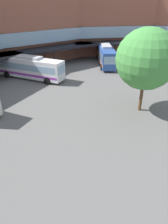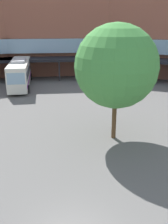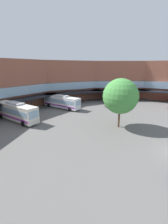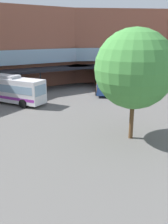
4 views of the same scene
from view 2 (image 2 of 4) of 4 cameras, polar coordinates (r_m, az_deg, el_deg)
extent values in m
cube|color=#93543F|center=(47.46, 16.53, 15.44)|extent=(20.36, 14.13, 13.07)
cube|color=#8CADC6|center=(46.96, 16.31, 13.82)|extent=(18.69, 13.47, 2.29)
cube|color=black|center=(42.83, 15.54, 10.75)|extent=(19.47, 12.33, 0.40)
cylinder|color=#2D2D33|center=(41.53, 15.12, 8.23)|extent=(0.20, 0.20, 3.27)
cube|color=#93543F|center=(48.11, -5.75, 16.16)|extent=(19.74, 6.00, 13.07)
cube|color=#8CADC6|center=(47.60, -5.69, 14.55)|extent=(17.77, 6.24, 2.29)
cube|color=black|center=(43.45, -5.54, 11.48)|extent=(19.74, 4.00, 0.40)
cylinder|color=#2D2D33|center=(42.14, -5.44, 8.97)|extent=(0.20, 0.20, 3.27)
cube|color=white|center=(39.60, 5.43, 8.57)|extent=(2.97, 11.63, 2.95)
cube|color=#8CADC6|center=(39.53, 5.45, 9.07)|extent=(2.99, 10.94, 0.94)
cube|color=purple|center=(39.76, 5.40, 7.40)|extent=(2.99, 11.40, 0.35)
cube|color=#8CADC6|center=(34.12, 7.75, 7.30)|extent=(2.15, 0.22, 1.30)
cube|color=#B2B2B7|center=(39.32, 5.51, 10.94)|extent=(1.90, 4.23, 0.36)
cylinder|color=black|center=(36.51, 8.70, 5.44)|extent=(0.35, 1.11, 1.10)
cylinder|color=black|center=(35.87, 4.96, 5.34)|extent=(0.35, 1.11, 1.10)
cylinder|color=black|center=(43.86, 5.72, 7.94)|extent=(0.35, 1.11, 1.10)
cylinder|color=black|center=(43.34, 2.56, 7.88)|extent=(0.35, 1.11, 1.10)
cube|color=silver|center=(39.54, -13.84, 8.33)|extent=(3.06, 11.98, 3.30)
cube|color=#8CADC6|center=(39.47, -13.88, 8.90)|extent=(3.08, 11.27, 1.06)
cube|color=purple|center=(39.72, -13.73, 7.03)|extent=(3.07, 11.74, 0.40)
cube|color=#8CADC6|center=(33.72, -14.70, 7.07)|extent=(2.23, 0.22, 1.45)
cube|color=#B2B2B7|center=(39.24, -14.06, 10.95)|extent=(1.96, 4.35, 0.36)
cylinder|color=black|center=(35.82, -12.15, 4.95)|extent=(0.35, 1.11, 1.10)
cylinder|color=black|center=(36.08, -16.17, 4.71)|extent=(0.35, 1.11, 1.10)
cylinder|color=black|center=(43.68, -11.59, 7.59)|extent=(0.35, 1.11, 1.10)
cylinder|color=black|center=(43.89, -14.92, 7.39)|extent=(0.35, 1.11, 1.10)
cylinder|color=brown|center=(21.29, 6.65, -0.45)|extent=(0.36, 0.36, 4.20)
sphere|color=#479342|center=(20.29, 7.09, 9.89)|extent=(6.47, 6.47, 6.47)
camera|label=1|loc=(23.88, -58.07, 16.05)|focal=33.56mm
camera|label=3|loc=(22.78, -76.44, 9.49)|focal=24.14mm
camera|label=4|loc=(19.62, -56.23, 8.85)|focal=40.02mm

